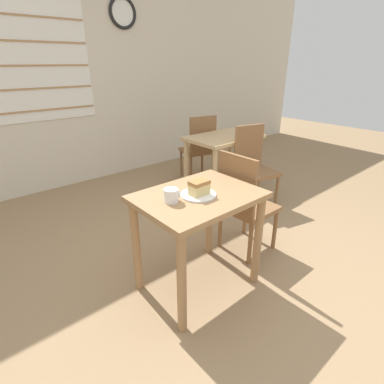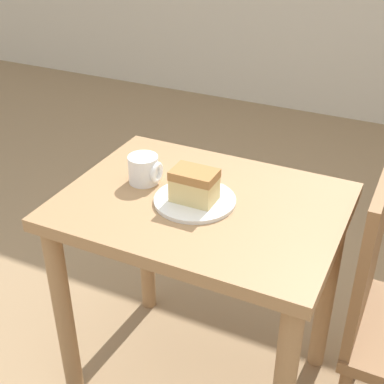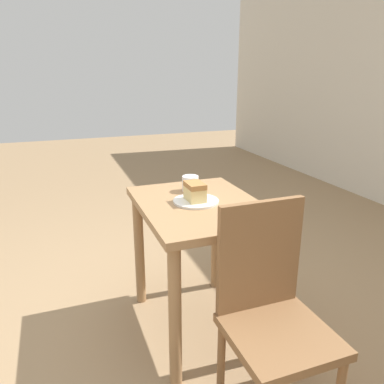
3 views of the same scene
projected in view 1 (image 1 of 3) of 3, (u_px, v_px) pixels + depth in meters
The scene contains 10 objects.
ground_plane at pixel (233, 299), 2.19m from camera, with size 14.00×14.00×0.00m, color #997A56.
wall_back at pixel (58, 78), 3.73m from camera, with size 10.00×0.10×2.80m.
dining_table_near at pixel (198, 214), 2.09m from camera, with size 0.83×0.62×0.77m.
dining_table_far at pixel (224, 146), 3.81m from camera, with size 0.92×0.61×0.74m.
chair_near_window at pixel (244, 202), 2.56m from camera, with size 0.41×0.41×0.93m.
chair_far_corner at pixel (253, 164), 3.50m from camera, with size 0.50×0.50×0.93m.
chair_far_opposite at pixel (199, 147), 4.22m from camera, with size 0.51×0.51×0.93m.
plate at pixel (198, 195), 2.01m from camera, with size 0.24×0.24×0.01m.
cake_slice at pixel (199, 187), 1.98m from camera, with size 0.13×0.09×0.10m.
coffee_mug at pixel (172, 195), 1.91m from camera, with size 0.10×0.09×0.09m.
Camera 1 is at (-1.33, -1.08, 1.60)m, focal length 28.00 mm.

